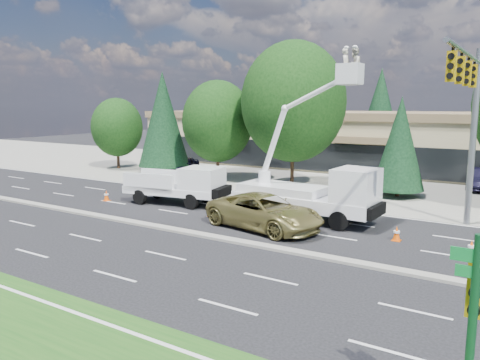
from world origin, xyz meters
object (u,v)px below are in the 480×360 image
Objects in this scene: street_sign_pole at (473,316)px; minivan at (264,212)px; signal_mast at (471,109)px; utility_pickup at (181,189)px; bucket_truck at (316,185)px.

minivan is (-10.61, 11.20, -1.57)m from street_sign_pole.
minivan is (-8.64, -4.24, -5.18)m from signal_mast.
signal_mast is 2.54× the size of street_sign_pole.
signal_mast is 16.90m from utility_pickup.
signal_mast reaches higher than minivan.
minivan is at bearing -116.92° from bucket_truck.
minivan is (7.37, -2.33, -0.12)m from utility_pickup.
bucket_truck reaches higher than signal_mast.
minivan is at bearing -153.84° from signal_mast.
signal_mast is at bearing -3.06° from utility_pickup.
street_sign_pole is at bearing -82.73° from signal_mast.
signal_mast reaches higher than utility_pickup.
bucket_truck is (-7.04, -1.43, -4.07)m from signal_mast.
utility_pickup reaches higher than minivan.
signal_mast is at bearing -52.45° from minivan.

